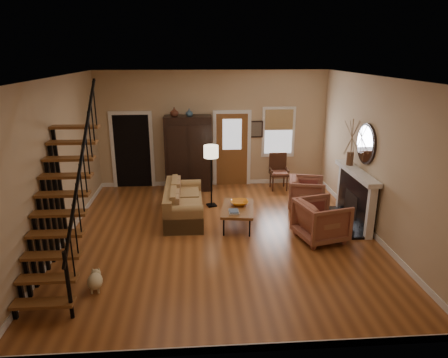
{
  "coord_description": "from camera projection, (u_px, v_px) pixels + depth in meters",
  "views": [
    {
      "loc": [
        -0.49,
        -7.76,
        3.76
      ],
      "look_at": [
        0.1,
        0.4,
        1.15
      ],
      "focal_mm": 32.0,
      "sensor_mm": 36.0,
      "label": 1
    }
  ],
  "objects": [
    {
      "name": "room",
      "position": [
        199.0,
        149.0,
        9.74
      ],
      "size": [
        7.0,
        7.33,
        3.3
      ],
      "color": "#9A5527",
      "rests_on": "ground"
    },
    {
      "name": "staircase",
      "position": [
        59.0,
        188.0,
        6.64
      ],
      "size": [
        0.94,
        2.8,
        3.2
      ],
      "primitive_type": null,
      "color": "brown",
      "rests_on": "ground"
    },
    {
      "name": "fireplace",
      "position": [
        357.0,
        192.0,
        9.02
      ],
      "size": [
        0.33,
        1.95,
        2.3
      ],
      "color": "black",
      "rests_on": "ground"
    },
    {
      "name": "armoire",
      "position": [
        189.0,
        153.0,
        11.18
      ],
      "size": [
        1.3,
        0.6,
        2.1
      ],
      "primitive_type": null,
      "color": "black",
      "rests_on": "ground"
    },
    {
      "name": "vase_a",
      "position": [
        174.0,
        112.0,
        10.7
      ],
      "size": [
        0.24,
        0.24,
        0.25
      ],
      "primitive_type": "imported",
      "color": "#4C2619",
      "rests_on": "armoire"
    },
    {
      "name": "vase_b",
      "position": [
        189.0,
        113.0,
        10.74
      ],
      "size": [
        0.2,
        0.2,
        0.21
      ],
      "primitive_type": "imported",
      "color": "#334C60",
      "rests_on": "armoire"
    },
    {
      "name": "sofa",
      "position": [
        184.0,
        203.0,
        9.38
      ],
      "size": [
        0.89,
        2.01,
        0.75
      ],
      "primitive_type": null,
      "rotation": [
        0.0,
        0.0,
        0.01
      ],
      "color": "#9C7847",
      "rests_on": "ground"
    },
    {
      "name": "coffee_table",
      "position": [
        238.0,
        217.0,
        8.96
      ],
      "size": [
        0.85,
        1.27,
        0.45
      ],
      "primitive_type": null,
      "rotation": [
        0.0,
        0.0,
        -0.15
      ],
      "color": "brown",
      "rests_on": "ground"
    },
    {
      "name": "bowl",
      "position": [
        239.0,
        203.0,
        9.02
      ],
      "size": [
        0.4,
        0.4,
        0.1
      ],
      "primitive_type": "imported",
      "color": "orange",
      "rests_on": "coffee_table"
    },
    {
      "name": "books",
      "position": [
        234.0,
        212.0,
        8.59
      ],
      "size": [
        0.22,
        0.3,
        0.06
      ],
      "primitive_type": null,
      "color": "beige",
      "rests_on": "coffee_table"
    },
    {
      "name": "armchair_left",
      "position": [
        321.0,
        220.0,
        8.26
      ],
      "size": [
        1.15,
        1.13,
        0.86
      ],
      "primitive_type": "imported",
      "rotation": [
        0.0,
        0.0,
        1.83
      ],
      "color": "brown",
      "rests_on": "ground"
    },
    {
      "name": "armchair_right",
      "position": [
        306.0,
        193.0,
        9.97
      ],
      "size": [
        1.04,
        1.02,
        0.79
      ],
      "primitive_type": "imported",
      "rotation": [
        0.0,
        0.0,
        1.34
      ],
      "color": "brown",
      "rests_on": "ground"
    },
    {
      "name": "floor_lamp",
      "position": [
        211.0,
        176.0,
        9.98
      ],
      "size": [
        0.45,
        0.45,
        1.58
      ],
      "primitive_type": null,
      "rotation": [
        0.0,
        0.0,
        0.28
      ],
      "color": "black",
      "rests_on": "ground"
    },
    {
      "name": "side_chair",
      "position": [
        279.0,
        172.0,
        11.33
      ],
      "size": [
        0.54,
        0.54,
        1.02
      ],
      "primitive_type": null,
      "color": "#3D2213",
      "rests_on": "ground"
    },
    {
      "name": "dog",
      "position": [
        95.0,
        282.0,
        6.55
      ],
      "size": [
        0.3,
        0.44,
        0.3
      ],
      "primitive_type": null,
      "rotation": [
        0.0,
        0.0,
        0.13
      ],
      "color": "beige",
      "rests_on": "ground"
    }
  ]
}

